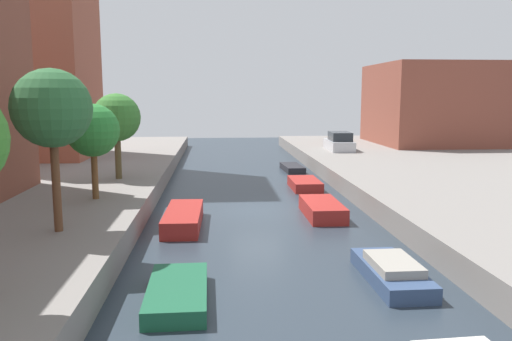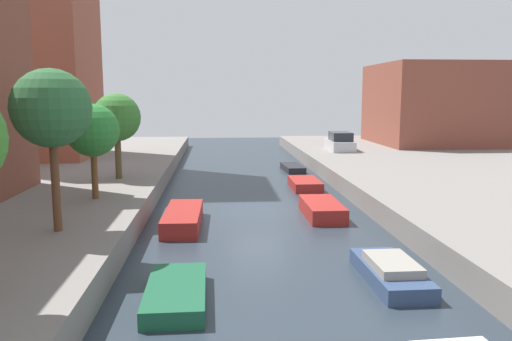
% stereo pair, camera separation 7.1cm
% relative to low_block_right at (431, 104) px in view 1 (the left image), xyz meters
% --- Properties ---
extents(ground_plane, '(84.00, 84.00, 0.00)m').
position_rel_low_block_right_xyz_m(ground_plane, '(-18.00, -22.40, -4.66)').
color(ground_plane, '#28333D').
extents(low_block_right, '(10.00, 11.21, 7.33)m').
position_rel_low_block_right_xyz_m(low_block_right, '(0.00, 0.00, 0.00)').
color(low_block_right, brown).
rests_on(low_block_right, quay_right).
extents(street_tree_1, '(2.57, 2.57, 5.37)m').
position_rel_low_block_right_xyz_m(street_tree_1, '(-25.24, -29.14, 0.39)').
color(street_tree_1, brown).
rests_on(street_tree_1, quay_left).
extents(street_tree_2, '(2.29, 2.29, 4.15)m').
position_rel_low_block_right_xyz_m(street_tree_2, '(-25.24, -23.77, -0.69)').
color(street_tree_2, brown).
rests_on(street_tree_2, quay_left).
extents(street_tree_3, '(2.56, 2.56, 4.60)m').
position_rel_low_block_right_xyz_m(street_tree_3, '(-25.24, -18.34, -0.38)').
color(street_tree_3, brown).
rests_on(street_tree_3, quay_left).
extents(parked_car, '(2.02, 4.77, 1.50)m').
position_rel_low_block_right_xyz_m(parked_car, '(-9.82, -5.06, -3.04)').
color(parked_car, '#B7B7BC').
rests_on(parked_car, quay_right).
extents(moored_boat_left_1, '(1.62, 3.57, 0.47)m').
position_rel_low_block_right_xyz_m(moored_boat_left_1, '(-21.04, -32.99, -4.43)').
color(moored_boat_left_1, '#195638').
rests_on(moored_boat_left_1, ground_plane).
extents(moored_boat_left_2, '(1.56, 4.59, 0.70)m').
position_rel_low_block_right_xyz_m(moored_boat_left_2, '(-21.37, -25.01, -4.31)').
color(moored_boat_left_2, maroon).
rests_on(moored_boat_left_2, ground_plane).
extents(moored_boat_right_1, '(1.48, 3.76, 0.73)m').
position_rel_low_block_right_xyz_m(moored_boat_right_1, '(-14.80, -32.01, -4.35)').
color(moored_boat_right_1, '#33476B').
rests_on(moored_boat_right_1, ground_plane).
extents(moored_boat_right_2, '(1.59, 3.71, 0.68)m').
position_rel_low_block_right_xyz_m(moored_boat_right_2, '(-15.14, -23.72, -4.32)').
color(moored_boat_right_2, maroon).
rests_on(moored_boat_right_2, ground_plane).
extents(moored_boat_right_3, '(1.62, 3.36, 0.55)m').
position_rel_low_block_right_xyz_m(moored_boat_right_3, '(-14.73, -16.78, -4.39)').
color(moored_boat_right_3, maroon).
rests_on(moored_boat_right_3, ground_plane).
extents(moored_boat_right_4, '(1.45, 3.49, 0.44)m').
position_rel_low_block_right_xyz_m(moored_boat_right_4, '(-14.41, -9.71, -4.44)').
color(moored_boat_right_4, '#232328').
rests_on(moored_boat_right_4, ground_plane).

